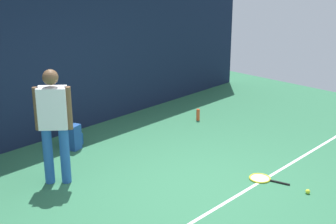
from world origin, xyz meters
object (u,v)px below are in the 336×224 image
at_px(tennis_player, 54,120).
at_px(backpack, 72,137).
at_px(tennis_racket, 262,179).
at_px(water_bottle, 198,115).
at_px(tennis_ball_by_fence, 308,192).

bearing_deg(tennis_player, backpack, -91.45).
relative_size(tennis_racket, water_bottle, 2.74).
bearing_deg(backpack, tennis_player, 120.27).
distance_m(tennis_player, tennis_racket, 3.16).
xyz_separation_m(tennis_racket, tennis_ball_by_fence, (0.06, -0.71, 0.02)).
xyz_separation_m(tennis_racket, backpack, (-1.23, 3.03, 0.20)).
height_order(tennis_racket, backpack, backpack).
height_order(tennis_ball_by_fence, water_bottle, water_bottle).
height_order(tennis_player, backpack, tennis_player).
bearing_deg(tennis_player, water_bottle, -132.35).
height_order(tennis_player, tennis_ball_by_fence, tennis_player).
distance_m(tennis_racket, backpack, 3.28).
height_order(tennis_player, tennis_racket, tennis_player).
xyz_separation_m(tennis_player, tennis_ball_by_fence, (2.20, -2.84, -0.93)).
bearing_deg(tennis_racket, tennis_player, 30.38).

